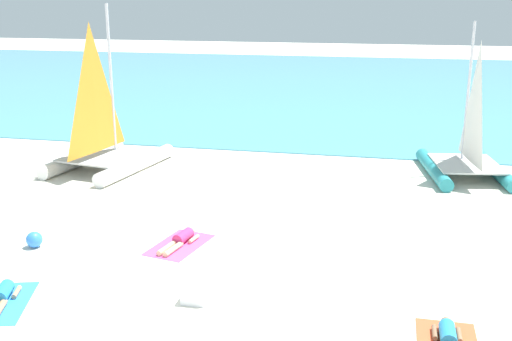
# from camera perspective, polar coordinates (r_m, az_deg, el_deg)

# --- Properties ---
(ground_plane) EXTENTS (120.00, 120.00, 0.00)m
(ground_plane) POSITION_cam_1_polar(r_m,az_deg,el_deg) (22.69, 2.43, 0.12)
(ground_plane) COLOR silver
(ocean_water) EXTENTS (120.00, 40.00, 0.05)m
(ocean_water) POSITION_cam_1_polar(r_m,az_deg,el_deg) (44.39, 7.54, 7.86)
(ocean_water) COLOR #4C9EB7
(ocean_water) RESTS_ON ground
(sailboat_teal) EXTENTS (3.20, 4.43, 5.31)m
(sailboat_teal) POSITION_cam_1_polar(r_m,az_deg,el_deg) (22.75, 18.82, 1.37)
(sailboat_teal) COLOR teal
(sailboat_teal) RESTS_ON ground
(sailboat_white) EXTENTS (3.63, 4.95, 5.88)m
(sailboat_white) POSITION_cam_1_polar(r_m,az_deg,el_deg) (23.16, -13.66, 2.24)
(sailboat_white) COLOR white
(sailboat_white) RESTS_ON ground
(towel_left) EXTENTS (1.62, 2.14, 0.01)m
(towel_left) POSITION_cam_1_polar(r_m,az_deg,el_deg) (14.17, -22.42, -11.24)
(towel_left) COLOR #338CD8
(towel_left) RESTS_ON ground
(sunbather_left) EXTENTS (0.84, 1.54, 0.30)m
(sunbather_left) POSITION_cam_1_polar(r_m,az_deg,el_deg) (14.17, -22.40, -10.67)
(sunbather_left) COLOR #268CCC
(sunbather_left) RESTS_ON towel_left
(towel_middle) EXTENTS (1.45, 2.08, 0.01)m
(towel_middle) POSITION_cam_1_polar(r_m,az_deg,el_deg) (16.06, -7.07, -6.81)
(towel_middle) COLOR #D84C99
(towel_middle) RESTS_ON ground
(sunbather_middle) EXTENTS (0.70, 1.56, 0.30)m
(sunbather_middle) POSITION_cam_1_polar(r_m,az_deg,el_deg) (16.07, -6.96, -6.32)
(sunbather_middle) COLOR #D83372
(sunbather_middle) RESTS_ON towel_middle
(sunbather_right) EXTENTS (0.54, 1.56, 0.30)m
(sunbather_right) POSITION_cam_1_polar(r_m,az_deg,el_deg) (12.21, 17.30, -14.61)
(sunbather_right) COLOR #268CCC
(sunbather_right) RESTS_ON towel_right
(beach_ball) EXTENTS (0.41, 0.41, 0.41)m
(beach_ball) POSITION_cam_1_polar(r_m,az_deg,el_deg) (16.72, -19.76, -6.01)
(beach_ball) COLOR #337FE5
(beach_ball) RESTS_ON ground
(cooler_box) EXTENTS (0.50, 0.36, 0.36)m
(cooler_box) POSITION_cam_1_polar(r_m,az_deg,el_deg) (13.15, -5.68, -11.34)
(cooler_box) COLOR white
(cooler_box) RESTS_ON ground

